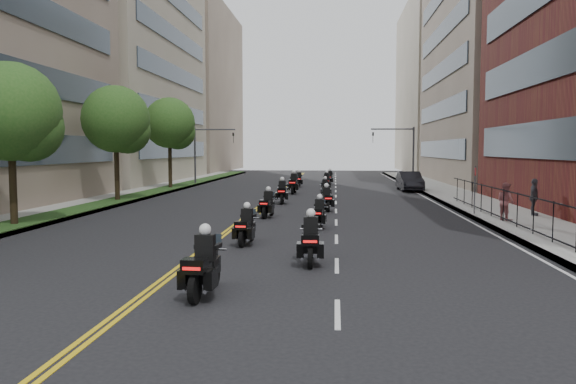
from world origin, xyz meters
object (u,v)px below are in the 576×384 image
at_px(motorcycle_2, 246,228).
at_px(motorcycle_5, 327,200).
at_px(motorcycle_3, 319,215).
at_px(motorcycle_8, 294,184).
at_px(motorcycle_10, 299,180).
at_px(motorcycle_0, 204,268).
at_px(pedestrian_b, 506,201).
at_px(motorcycle_6, 282,193).
at_px(motorcycle_9, 327,182).
at_px(motorcycle_1, 311,242).
at_px(parked_sedan, 410,181).
at_px(motorcycle_4, 268,205).
at_px(motorcycle_11, 330,178).
at_px(pedestrian_c, 534,197).
at_px(motorcycle_7, 325,189).

bearing_deg(motorcycle_2, motorcycle_5, 80.87).
bearing_deg(motorcycle_3, motorcycle_8, 103.46).
bearing_deg(motorcycle_3, motorcycle_10, 101.45).
distance_m(motorcycle_0, pedestrian_b, 18.05).
relative_size(motorcycle_2, motorcycle_6, 0.91).
relative_size(motorcycle_2, motorcycle_9, 0.91).
bearing_deg(pedestrian_b, motorcycle_6, 26.56).
xyz_separation_m(motorcycle_1, parked_sedan, (7.00, 30.71, 0.14)).
xyz_separation_m(motorcycle_6, pedestrian_b, (11.47, -8.77, 0.36)).
height_order(motorcycle_5, motorcycle_10, motorcycle_10).
bearing_deg(motorcycle_6, motorcycle_3, -79.04).
height_order(motorcycle_1, motorcycle_4, motorcycle_1).
relative_size(motorcycle_10, pedestrian_b, 1.21).
distance_m(motorcycle_1, motorcycle_10, 34.75).
bearing_deg(motorcycle_0, motorcycle_2, 94.21).
distance_m(motorcycle_4, motorcycle_11, 26.62).
distance_m(motorcycle_3, motorcycle_5, 7.06).
relative_size(motorcycle_1, motorcycle_2, 1.09).
bearing_deg(motorcycle_10, motorcycle_9, -56.35).
relative_size(motorcycle_6, motorcycle_9, 1.00).
bearing_deg(pedestrian_b, motorcycle_10, -1.11).
height_order(motorcycle_6, parked_sedan, motorcycle_6).
height_order(motorcycle_2, pedestrian_c, pedestrian_c).
bearing_deg(motorcycle_0, motorcycle_9, 89.17).
bearing_deg(motorcycle_7, motorcycle_10, 96.51).
distance_m(motorcycle_6, parked_sedan, 15.23).
bearing_deg(motorcycle_7, parked_sedan, 40.83).
height_order(motorcycle_0, motorcycle_11, motorcycle_0).
xyz_separation_m(motorcycle_5, motorcycle_9, (-0.24, 15.82, 0.06)).
bearing_deg(pedestrian_b, pedestrian_c, -69.56).
xyz_separation_m(motorcycle_6, pedestrian_c, (13.50, -6.63, 0.41)).
bearing_deg(motorcycle_10, motorcycle_2, -89.59).
bearing_deg(parked_sedan, motorcycle_11, 131.23).
bearing_deg(motorcycle_6, pedestrian_c, -28.88).
height_order(motorcycle_3, motorcycle_7, motorcycle_7).
bearing_deg(motorcycle_7, motorcycle_3, -96.40).
height_order(motorcycle_8, motorcycle_9, motorcycle_8).
bearing_deg(motorcycle_4, parked_sedan, 70.03).
xyz_separation_m(motorcycle_3, motorcycle_5, (0.22, 7.06, 0.02)).
bearing_deg(motorcycle_4, motorcycle_6, 96.56).
relative_size(motorcycle_2, motorcycle_3, 1.03).
relative_size(motorcycle_2, motorcycle_4, 0.98).
distance_m(motorcycle_6, motorcycle_8, 7.98).
xyz_separation_m(parked_sedan, pedestrian_c, (3.83, -18.40, 0.28)).
relative_size(motorcycle_0, pedestrian_c, 1.26).
bearing_deg(motorcycle_8, motorcycle_6, -89.00).
distance_m(motorcycle_10, parked_sedan, 10.37).
height_order(motorcycle_10, motorcycle_11, motorcycle_11).
distance_m(motorcycle_7, motorcycle_10, 11.76).
xyz_separation_m(motorcycle_7, motorcycle_10, (-2.63, 11.46, 0.01)).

